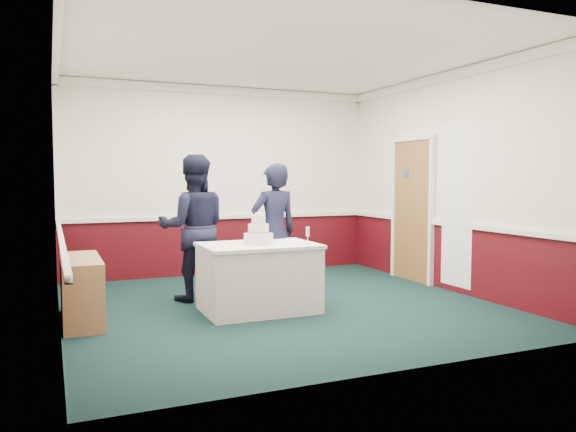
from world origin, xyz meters
name	(u,v)px	position (x,y,z in m)	size (l,w,h in m)	color
ground	(282,306)	(0.00, 0.00, 0.00)	(5.00, 5.00, 0.00)	#132F2C
room_shell	(269,146)	(0.08, 0.61, 1.97)	(5.00, 5.00, 3.00)	white
sideboard	(82,290)	(-2.28, 0.13, 0.35)	(0.41, 1.20, 0.70)	#A78251
cake_table	(259,277)	(-0.35, -0.14, 0.40)	(1.32, 0.92, 0.79)	white
wedding_cake	(258,234)	(-0.35, -0.14, 0.90)	(0.35, 0.35, 0.36)	white
cake_knife	(262,246)	(-0.38, -0.34, 0.79)	(0.01, 0.22, 0.01)	silver
champagne_flute	(308,232)	(0.15, -0.42, 0.93)	(0.05, 0.05, 0.21)	silver
person_man	(193,228)	(-0.90, 0.75, 0.92)	(0.90, 0.70, 1.85)	black
person_woman	(274,232)	(0.06, 0.39, 0.87)	(0.63, 0.42, 1.74)	black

